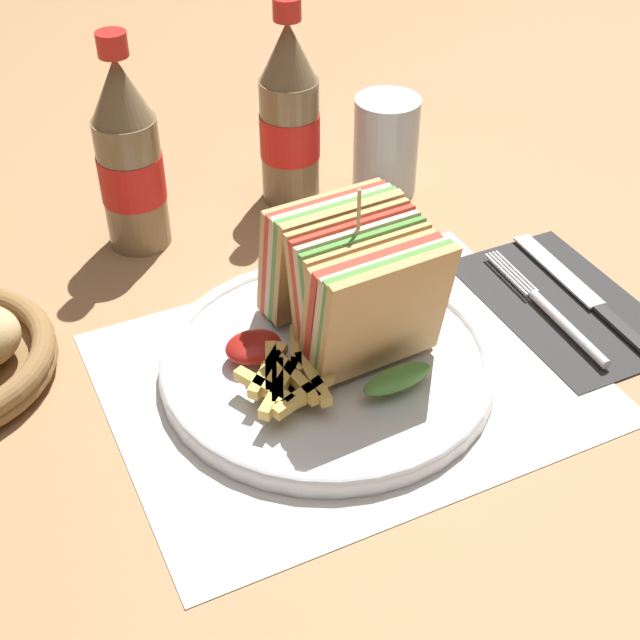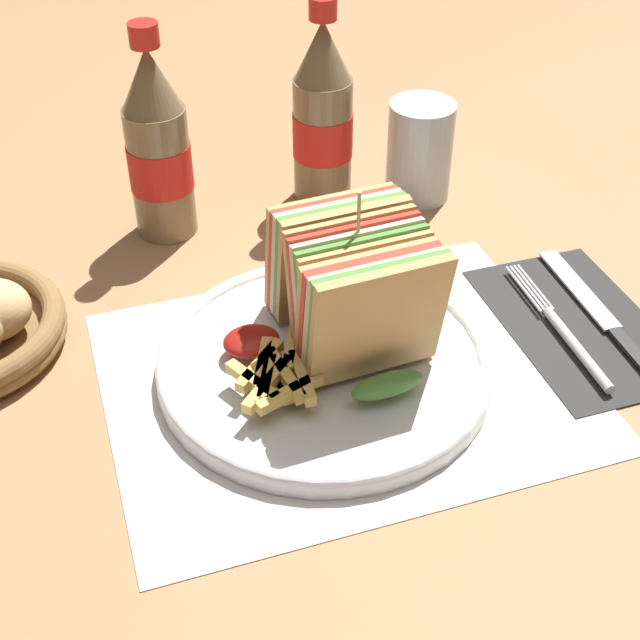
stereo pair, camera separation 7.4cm
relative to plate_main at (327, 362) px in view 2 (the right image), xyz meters
name	(u,v)px [view 2 (the right image)]	position (x,y,z in m)	size (l,w,h in m)	color
ground_plane	(336,394)	(0.00, -0.03, -0.01)	(4.00, 4.00, 0.00)	#9E754C
placemat	(344,379)	(0.01, -0.02, -0.01)	(0.39, 0.31, 0.00)	silver
plate_main	(327,362)	(0.00, 0.00, 0.00)	(0.28, 0.28, 0.02)	white
club_sandwich	(355,290)	(0.03, 0.01, 0.06)	(0.12, 0.17, 0.15)	tan
fries_pile	(281,374)	(-0.05, -0.02, 0.02)	(0.09, 0.09, 0.02)	#E0B756
ketchup_blob	(251,341)	(-0.06, 0.02, 0.02)	(0.05, 0.04, 0.02)	maroon
napkin	(578,324)	(0.23, -0.01, -0.01)	(0.13, 0.21, 0.00)	#2D2D2D
fork	(567,335)	(0.21, -0.03, 0.00)	(0.02, 0.18, 0.01)	silver
knife	(603,317)	(0.26, -0.02, 0.00)	(0.02, 0.21, 0.00)	black
coke_bottle_near	(158,148)	(-0.09, 0.26, 0.08)	(0.06, 0.06, 0.22)	#7A6647
coke_bottle_far	(323,117)	(0.09, 0.27, 0.08)	(0.06, 0.06, 0.22)	#7A6647
glass_near	(419,157)	(0.19, 0.24, 0.04)	(0.07, 0.07, 0.11)	silver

